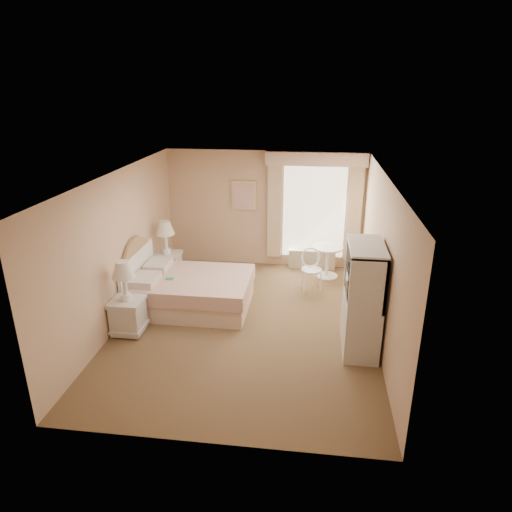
# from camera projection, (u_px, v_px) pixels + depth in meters

# --- Properties ---
(room) EXTENTS (4.21, 5.51, 2.51)m
(room) POSITION_uv_depth(u_px,v_px,m) (246.00, 254.00, 7.23)
(room) COLOR brown
(room) RESTS_ON ground
(window) EXTENTS (2.05, 0.22, 2.51)m
(window) POSITION_uv_depth(u_px,v_px,m) (314.00, 208.00, 9.54)
(window) COLOR white
(window) RESTS_ON room
(framed_art) EXTENTS (0.52, 0.04, 0.62)m
(framed_art) POSITION_uv_depth(u_px,v_px,m) (244.00, 196.00, 9.69)
(framed_art) COLOR #DABD86
(framed_art) RESTS_ON room
(bed) EXTENTS (2.06, 1.54, 1.37)m
(bed) POSITION_uv_depth(u_px,v_px,m) (188.00, 290.00, 8.16)
(bed) COLOR #E3AA94
(bed) RESTS_ON room
(nightstand_near) EXTENTS (0.50, 0.50, 1.22)m
(nightstand_near) POSITION_uv_depth(u_px,v_px,m) (127.00, 307.00, 7.25)
(nightstand_near) COLOR silver
(nightstand_near) RESTS_ON room
(nightstand_far) EXTENTS (0.52, 0.52, 1.25)m
(nightstand_far) POSITION_uv_depth(u_px,v_px,m) (167.00, 259.00, 9.17)
(nightstand_far) COLOR silver
(nightstand_far) RESTS_ON room
(round_table) EXTENTS (0.62, 0.62, 0.66)m
(round_table) POSITION_uv_depth(u_px,v_px,m) (327.00, 257.00, 9.39)
(round_table) COLOR white
(round_table) RESTS_ON room
(cafe_chair) EXTENTS (0.48, 0.48, 0.82)m
(cafe_chair) POSITION_uv_depth(u_px,v_px,m) (311.00, 266.00, 8.82)
(cafe_chair) COLOR white
(cafe_chair) RESTS_ON room
(armoire) EXTENTS (0.50, 1.00, 1.67)m
(armoire) POSITION_uv_depth(u_px,v_px,m) (362.00, 307.00, 6.74)
(armoire) COLOR silver
(armoire) RESTS_ON room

